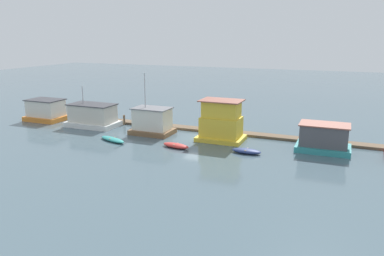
% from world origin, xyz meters
% --- Properties ---
extents(ground_plane, '(200.00, 200.00, 0.00)m').
position_xyz_m(ground_plane, '(0.00, 0.00, 0.00)').
color(ground_plane, '#475B66').
extents(dock_walkway, '(59.60, 1.67, 0.30)m').
position_xyz_m(dock_walkway, '(0.00, 3.44, 0.15)').
color(dock_walkway, brown).
rests_on(dock_walkway, ground_plane).
extents(houseboat_orange, '(5.53, 4.00, 3.09)m').
position_xyz_m(houseboat_orange, '(-23.74, 0.51, 1.45)').
color(houseboat_orange, orange).
rests_on(houseboat_orange, ground_plane).
extents(houseboat_white, '(6.93, 4.05, 5.50)m').
position_xyz_m(houseboat_white, '(-15.10, 0.01, 1.44)').
color(houseboat_white, white).
rests_on(houseboat_white, ground_plane).
extents(houseboat_brown, '(5.19, 3.62, 7.64)m').
position_xyz_m(houseboat_brown, '(-5.65, -0.45, 1.56)').
color(houseboat_brown, brown).
rests_on(houseboat_brown, ground_plane).
extents(houseboat_yellow, '(5.41, 3.92, 4.84)m').
position_xyz_m(houseboat_yellow, '(3.32, -0.02, 2.19)').
color(houseboat_yellow, gold).
rests_on(houseboat_yellow, ground_plane).
extents(houseboat_teal, '(5.62, 3.73, 2.99)m').
position_xyz_m(houseboat_teal, '(14.80, 0.14, 1.40)').
color(houseboat_teal, teal).
rests_on(houseboat_teal, ground_plane).
extents(dinghy_teal, '(4.27, 2.43, 0.42)m').
position_xyz_m(dinghy_teal, '(-8.33, -5.32, 0.21)').
color(dinghy_teal, teal).
rests_on(dinghy_teal, ground_plane).
extents(dinghy_red, '(3.46, 1.66, 0.50)m').
position_xyz_m(dinghy_red, '(-0.33, -4.88, 0.25)').
color(dinghy_red, red).
rests_on(dinghy_red, ground_plane).
extents(dinghy_navy, '(3.17, 1.36, 0.50)m').
position_xyz_m(dinghy_navy, '(7.40, -3.86, 0.25)').
color(dinghy_navy, navy).
rests_on(dinghy_navy, ground_plane).
extents(mooring_post_centre, '(0.24, 0.24, 1.88)m').
position_xyz_m(mooring_post_centre, '(-9.71, 2.35, 0.94)').
color(mooring_post_centre, brown).
rests_on(mooring_post_centre, ground_plane).
extents(mooring_post_near_right, '(0.29, 0.29, 1.39)m').
position_xyz_m(mooring_post_near_right, '(-11.61, 2.35, 0.70)').
color(mooring_post_near_right, brown).
rests_on(mooring_post_near_right, ground_plane).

